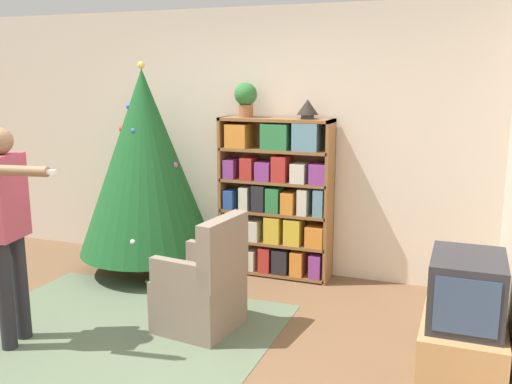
# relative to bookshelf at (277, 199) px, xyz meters

# --- Properties ---
(ground_plane) EXTENTS (14.00, 14.00, 0.00)m
(ground_plane) POSITION_rel_bookshelf_xyz_m (-0.30, -1.99, -0.77)
(ground_plane) COLOR brown
(wall_back) EXTENTS (8.00, 0.10, 2.60)m
(wall_back) POSITION_rel_bookshelf_xyz_m (-0.30, 0.23, 0.53)
(wall_back) COLOR beige
(wall_back) RESTS_ON ground_plane
(area_rug) EXTENTS (2.41, 2.08, 0.01)m
(area_rug) POSITION_rel_bookshelf_xyz_m (-0.76, -1.72, -0.77)
(area_rug) COLOR #56664C
(area_rug) RESTS_ON ground_plane
(bookshelf) EXTENTS (1.10, 0.30, 1.55)m
(bookshelf) POSITION_rel_bookshelf_xyz_m (0.00, 0.00, 0.00)
(bookshelf) COLOR brown
(bookshelf) RESTS_ON ground_plane
(tv_stand) EXTENTS (0.50, 0.73, 0.46)m
(tv_stand) POSITION_rel_bookshelf_xyz_m (1.76, -1.61, -0.54)
(tv_stand) COLOR tan
(tv_stand) RESTS_ON ground_plane
(television) EXTENTS (0.43, 0.57, 0.43)m
(television) POSITION_rel_bookshelf_xyz_m (1.76, -1.61, -0.10)
(television) COLOR #28282D
(television) RESTS_ON tv_stand
(game_remote) EXTENTS (0.04, 0.12, 0.02)m
(game_remote) POSITION_rel_bookshelf_xyz_m (1.61, -1.83, -0.30)
(game_remote) COLOR white
(game_remote) RESTS_ON tv_stand
(christmas_tree) EXTENTS (1.34, 1.34, 2.08)m
(christmas_tree) POSITION_rel_bookshelf_xyz_m (-1.25, -0.34, 0.34)
(christmas_tree) COLOR #4C3323
(christmas_tree) RESTS_ON ground_plane
(armchair) EXTENTS (0.63, 0.63, 0.92)m
(armchair) POSITION_rel_bookshelf_xyz_m (-0.14, -1.37, -0.45)
(armchair) COLOR #7A6B5B
(armchair) RESTS_ON ground_plane
(standing_person) EXTENTS (0.67, 0.47, 1.60)m
(standing_person) POSITION_rel_bookshelf_xyz_m (-1.33, -2.08, 0.18)
(standing_person) COLOR #232328
(standing_person) RESTS_ON ground_plane
(potted_plant) EXTENTS (0.22, 0.22, 0.33)m
(potted_plant) POSITION_rel_bookshelf_xyz_m (-0.33, 0.01, 0.97)
(potted_plant) COLOR #935B38
(potted_plant) RESTS_ON bookshelf
(table_lamp) EXTENTS (0.20, 0.20, 0.18)m
(table_lamp) POSITION_rel_bookshelf_xyz_m (0.29, 0.01, 0.88)
(table_lamp) COLOR #473828
(table_lamp) RESTS_ON bookshelf
(book_pile_near_tree) EXTENTS (0.23, 0.18, 0.09)m
(book_pile_near_tree) POSITION_rel_bookshelf_xyz_m (-0.90, -0.75, -0.73)
(book_pile_near_tree) COLOR #B22D28
(book_pile_near_tree) RESTS_ON ground_plane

